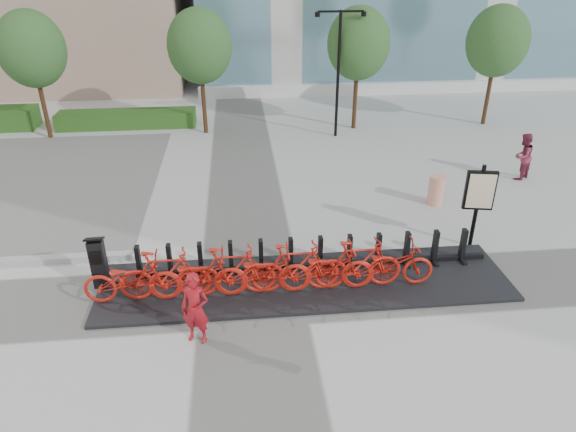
{
  "coord_description": "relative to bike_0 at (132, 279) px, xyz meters",
  "views": [
    {
      "loc": [
        -0.14,
        -9.65,
        7.02
      ],
      "look_at": [
        1.0,
        1.5,
        1.2
      ],
      "focal_mm": 32.0,
      "sensor_mm": 36.0,
      "label": 1
    }
  ],
  "objects": [
    {
      "name": "ground",
      "position": [
        2.6,
        0.05,
        -0.63
      ],
      "size": [
        120.0,
        120.0,
        0.0
      ],
      "primitive_type": "plane",
      "color": "#BABABA"
    },
    {
      "name": "hedge_b",
      "position": [
        -2.4,
        13.25,
        -0.28
      ],
      "size": [
        6.0,
        1.2,
        0.7
      ],
      "primitive_type": "cube",
      "color": "#2D6225",
      "rests_on": "ground"
    },
    {
      "name": "tree_0",
      "position": [
        -5.4,
        12.05,
        2.96
      ],
      "size": [
        2.6,
        2.6,
        5.1
      ],
      "color": "#4F321A",
      "rests_on": "ground"
    },
    {
      "name": "tree_1",
      "position": [
        1.1,
        12.05,
        2.96
      ],
      "size": [
        2.6,
        2.6,
        5.1
      ],
      "color": "#4F321A",
      "rests_on": "ground"
    },
    {
      "name": "tree_2",
      "position": [
        7.6,
        12.05,
        2.96
      ],
      "size": [
        2.6,
        2.6,
        5.1
      ],
      "color": "#4F321A",
      "rests_on": "ground"
    },
    {
      "name": "tree_3",
      "position": [
        13.6,
        12.05,
        2.96
      ],
      "size": [
        2.6,
        2.6,
        5.1
      ],
      "color": "#4F321A",
      "rests_on": "ground"
    },
    {
      "name": "streetlamp",
      "position": [
        6.6,
        11.05,
        2.51
      ],
      "size": [
        2.0,
        0.2,
        5.0
      ],
      "color": "black",
      "rests_on": "ground"
    },
    {
      "name": "dock_pad",
      "position": [
        3.9,
        0.35,
        -0.59
      ],
      "size": [
        9.6,
        2.4,
        0.08
      ],
      "primitive_type": "cube",
      "color": "black",
      "rests_on": "ground"
    },
    {
      "name": "dock_rail_posts",
      "position": [
        3.96,
        0.82,
        -0.12
      ],
      "size": [
        8.02,
        0.5,
        0.85
      ],
      "primitive_type": null,
      "color": "black",
      "rests_on": "dock_pad"
    },
    {
      "name": "bike_0",
      "position": [
        0.0,
        0.0,
        0.0
      ],
      "size": [
        2.09,
        0.73,
        1.1
      ],
      "primitive_type": "imported",
      "rotation": [
        0.0,
        0.0,
        1.57
      ],
      "color": "red",
      "rests_on": "dock_pad"
    },
    {
      "name": "bike_1",
      "position": [
        0.72,
        0.0,
        0.06
      ],
      "size": [
        2.03,
        0.57,
        1.22
      ],
      "primitive_type": "imported",
      "rotation": [
        0.0,
        0.0,
        1.57
      ],
      "color": "red",
      "rests_on": "dock_pad"
    },
    {
      "name": "bike_2",
      "position": [
        1.44,
        0.0,
        0.0
      ],
      "size": [
        2.09,
        0.73,
        1.1
      ],
      "primitive_type": "imported",
      "rotation": [
        0.0,
        0.0,
        1.57
      ],
      "color": "red",
      "rests_on": "dock_pad"
    },
    {
      "name": "bike_3",
      "position": [
        2.16,
        0.0,
        0.06
      ],
      "size": [
        2.03,
        0.57,
        1.22
      ],
      "primitive_type": "imported",
      "rotation": [
        0.0,
        0.0,
        1.57
      ],
      "color": "red",
      "rests_on": "dock_pad"
    },
    {
      "name": "bike_4",
      "position": [
        2.88,
        0.0,
        0.0
      ],
      "size": [
        2.09,
        0.73,
        1.1
      ],
      "primitive_type": "imported",
      "rotation": [
        0.0,
        0.0,
        1.57
      ],
      "color": "red",
      "rests_on": "dock_pad"
    },
    {
      "name": "bike_5",
      "position": [
        3.6,
        0.0,
        0.06
      ],
      "size": [
        2.03,
        0.57,
        1.22
      ],
      "primitive_type": "imported",
      "rotation": [
        0.0,
        0.0,
        1.57
      ],
      "color": "red",
      "rests_on": "dock_pad"
    },
    {
      "name": "bike_6",
      "position": [
        4.32,
        0.0,
        0.0
      ],
      "size": [
        2.09,
        0.73,
        1.1
      ],
      "primitive_type": "imported",
      "rotation": [
        0.0,
        0.0,
        1.57
      ],
      "color": "red",
      "rests_on": "dock_pad"
    },
    {
      "name": "bike_7",
      "position": [
        5.04,
        0.0,
        0.06
      ],
      "size": [
        2.03,
        0.57,
        1.22
      ],
      "primitive_type": "imported",
      "rotation": [
        0.0,
        0.0,
        1.57
      ],
      "color": "red",
      "rests_on": "dock_pad"
    },
    {
      "name": "bike_8",
      "position": [
        5.76,
        0.0,
        0.0
      ],
      "size": [
        2.09,
        0.73,
        1.1
      ],
      "primitive_type": "imported",
      "rotation": [
        0.0,
        0.0,
        1.57
      ],
      "color": "red",
      "rests_on": "dock_pad"
    },
    {
      "name": "kiosk",
      "position": [
        -0.83,
        0.65,
        0.08
      ],
      "size": [
        0.42,
        0.36,
        1.31
      ],
      "rotation": [
        0.0,
        0.0,
        0.05
      ],
      "color": "black",
      "rests_on": "dock_pad"
    },
    {
      "name": "worker_red",
      "position": [
        1.47,
        -1.38,
        0.15
      ],
      "size": [
        0.66,
        0.54,
        1.56
      ],
      "primitive_type": "imported",
      "rotation": [
        0.0,
        0.0,
        -0.33
      ],
      "color": "#A4121B",
      "rests_on": "ground"
    },
    {
      "name": "pedestrian",
      "position": [
        12.05,
        5.86,
        0.18
      ],
      "size": [
        0.99,
        0.95,
        1.61
      ],
      "primitive_type": "imported",
      "rotation": [
        0.0,
        0.0,
        3.74
      ],
      "color": "maroon",
      "rests_on": "ground"
    },
    {
      "name": "construction_barrel",
      "position": [
        8.46,
        4.24,
        -0.17
      ],
      "size": [
        0.49,
        0.49,
        0.92
      ],
      "primitive_type": "cylinder",
      "rotation": [
        0.0,
        0.0,
        -0.03
      ],
      "color": "#DA4211",
      "rests_on": "ground"
    },
    {
      "name": "map_sign",
      "position": [
        8.49,
        1.63,
        0.9
      ],
      "size": [
        0.76,
        0.26,
        2.31
      ],
      "rotation": [
        0.0,
        0.0,
        -0.19
      ],
      "color": "black",
      "rests_on": "ground"
    }
  ]
}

